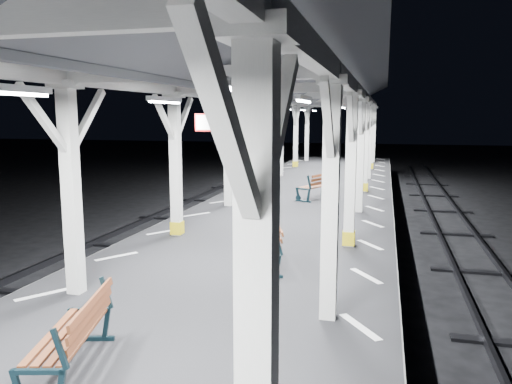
% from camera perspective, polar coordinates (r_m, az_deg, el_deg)
% --- Properties ---
extents(ground, '(120.00, 120.00, 0.00)m').
position_cam_1_polar(ground, '(9.84, -2.57, -13.99)').
color(ground, black).
rests_on(ground, ground).
extents(platform, '(6.00, 50.00, 1.00)m').
position_cam_1_polar(platform, '(9.66, -2.59, -11.25)').
color(platform, black).
rests_on(platform, ground).
extents(hazard_stripes_left, '(1.00, 48.00, 0.01)m').
position_cam_1_polar(hazard_stripes_left, '(10.46, -15.65, -7.10)').
color(hazard_stripes_left, silver).
rests_on(hazard_stripes_left, platform).
extents(hazard_stripes_right, '(1.00, 48.00, 0.01)m').
position_cam_1_polar(hazard_stripes_right, '(9.12, 12.48, -9.35)').
color(hazard_stripes_right, silver).
rests_on(hazard_stripes_right, platform).
extents(track_left, '(2.20, 60.00, 0.16)m').
position_cam_1_polar(track_left, '(12.17, -26.08, -9.98)').
color(track_left, '#2D2D33').
rests_on(track_left, ground).
extents(canopy, '(5.40, 49.00, 4.65)m').
position_cam_1_polar(canopy, '(9.09, -2.81, 13.50)').
color(canopy, silver).
rests_on(canopy, platform).
extents(bench_near, '(0.96, 1.66, 0.85)m').
position_cam_1_polar(bench_near, '(6.00, -19.85, -14.88)').
color(bench_near, black).
rests_on(bench_near, platform).
extents(bench_mid, '(1.00, 1.59, 0.81)m').
position_cam_1_polar(bench_mid, '(9.36, 1.39, -5.93)').
color(bench_mid, black).
rests_on(bench_mid, platform).
extents(bench_far, '(1.23, 1.75, 0.89)m').
position_cam_1_polar(bench_far, '(16.90, 7.21, 0.79)').
color(bench_far, black).
rests_on(bench_far, platform).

